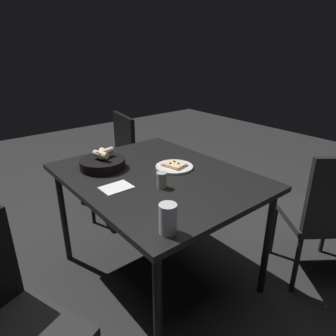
{
  "coord_description": "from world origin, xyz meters",
  "views": [
    {
      "loc": [
        0.97,
        1.3,
        1.43
      ],
      "look_at": [
        -0.04,
        0.06,
        0.78
      ],
      "focal_mm": 32.39,
      "sensor_mm": 36.0,
      "label": 1
    }
  ],
  "objects_px": {
    "pizza_plate": "(174,166)",
    "pepper_shaker": "(162,181)",
    "bread_basket": "(102,163)",
    "chair_far": "(113,157)",
    "dining_table": "(157,183)",
    "chair_near": "(328,211)",
    "beer_glass": "(168,220)"
  },
  "relations": [
    {
      "from": "dining_table",
      "to": "bread_basket",
      "type": "xyz_separation_m",
      "value": [
        0.2,
        -0.28,
        0.09
      ]
    },
    {
      "from": "pizza_plate",
      "to": "chair_far",
      "type": "relative_size",
      "value": 0.27
    },
    {
      "from": "pepper_shaker",
      "to": "dining_table",
      "type": "bearing_deg",
      "value": -118.65
    },
    {
      "from": "dining_table",
      "to": "chair_far",
      "type": "relative_size",
      "value": 1.36
    },
    {
      "from": "pepper_shaker",
      "to": "pizza_plate",
      "type": "bearing_deg",
      "value": -143.98
    },
    {
      "from": "beer_glass",
      "to": "chair_far",
      "type": "height_order",
      "value": "chair_far"
    },
    {
      "from": "bread_basket",
      "to": "beer_glass",
      "type": "distance_m",
      "value": 0.79
    },
    {
      "from": "bread_basket",
      "to": "chair_near",
      "type": "bearing_deg",
      "value": 134.95
    },
    {
      "from": "bread_basket",
      "to": "pepper_shaker",
      "type": "relative_size",
      "value": 3.21
    },
    {
      "from": "pepper_shaker",
      "to": "bread_basket",
      "type": "bearing_deg",
      "value": -75.61
    },
    {
      "from": "bread_basket",
      "to": "pepper_shaker",
      "type": "height_order",
      "value": "bread_basket"
    },
    {
      "from": "pizza_plate",
      "to": "chair_far",
      "type": "bearing_deg",
      "value": -96.48
    },
    {
      "from": "chair_near",
      "to": "chair_far",
      "type": "xyz_separation_m",
      "value": [
        0.51,
        -1.67,
        -0.02
      ]
    },
    {
      "from": "pepper_shaker",
      "to": "chair_far",
      "type": "height_order",
      "value": "chair_far"
    },
    {
      "from": "bread_basket",
      "to": "pepper_shaker",
      "type": "distance_m",
      "value": 0.45
    },
    {
      "from": "bread_basket",
      "to": "chair_far",
      "type": "relative_size",
      "value": 0.32
    },
    {
      "from": "bread_basket",
      "to": "pizza_plate",
      "type": "bearing_deg",
      "value": 141.18
    },
    {
      "from": "bread_basket",
      "to": "chair_near",
      "type": "distance_m",
      "value": 1.38
    },
    {
      "from": "chair_near",
      "to": "pepper_shaker",
      "type": "bearing_deg",
      "value": -31.66
    },
    {
      "from": "pizza_plate",
      "to": "pepper_shaker",
      "type": "xyz_separation_m",
      "value": [
        0.23,
        0.17,
        0.03
      ]
    },
    {
      "from": "dining_table",
      "to": "beer_glass",
      "type": "bearing_deg",
      "value": 57.13
    },
    {
      "from": "bread_basket",
      "to": "beer_glass",
      "type": "height_order",
      "value": "beer_glass"
    },
    {
      "from": "pizza_plate",
      "to": "chair_far",
      "type": "distance_m",
      "value": 1.02
    },
    {
      "from": "dining_table",
      "to": "bread_basket",
      "type": "height_order",
      "value": "bread_basket"
    },
    {
      "from": "beer_glass",
      "to": "chair_far",
      "type": "distance_m",
      "value": 1.62
    },
    {
      "from": "chair_near",
      "to": "beer_glass",
      "type": "bearing_deg",
      "value": -9.47
    },
    {
      "from": "dining_table",
      "to": "pizza_plate",
      "type": "distance_m",
      "value": 0.16
    },
    {
      "from": "beer_glass",
      "to": "chair_far",
      "type": "bearing_deg",
      "value": -111.14
    },
    {
      "from": "beer_glass",
      "to": "chair_near",
      "type": "distance_m",
      "value": 1.13
    },
    {
      "from": "chair_near",
      "to": "chair_far",
      "type": "distance_m",
      "value": 1.75
    },
    {
      "from": "pizza_plate",
      "to": "beer_glass",
      "type": "bearing_deg",
      "value": 47.54
    },
    {
      "from": "chair_far",
      "to": "pepper_shaker",
      "type": "bearing_deg",
      "value": 73.53
    }
  ]
}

